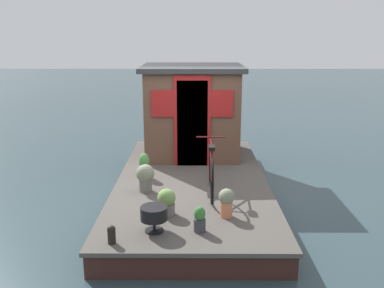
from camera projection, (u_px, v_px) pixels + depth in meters
The scene contains 11 objects.
ground_plane at pixel (192, 198), 7.77m from camera, with size 60.00×60.00×0.00m, color #2D4247.
houseboat_deck at pixel (192, 188), 7.72m from camera, with size 5.46×2.70×0.40m.
houseboat_cabin at pixel (192, 110), 8.99m from camera, with size 1.87×2.12×1.92m.
bicycle at pixel (211, 169), 6.92m from camera, with size 1.68×0.50×0.86m.
potted_plant_lavender at pixel (200, 219), 5.56m from camera, with size 0.16×0.16×0.36m.
potted_plant_succulent at pixel (167, 202), 6.08m from camera, with size 0.27×0.27×0.39m.
potted_plant_fern at pixel (145, 176), 6.98m from camera, with size 0.31×0.31×0.47m.
potted_plant_ivy at pixel (144, 166), 7.65m from camera, with size 0.21×0.21×0.46m.
potted_plant_mint at pixel (226, 201), 6.00m from camera, with size 0.23×0.23×0.43m.
charcoal_grill at pixel (154, 214), 5.55m from camera, with size 0.36×0.36×0.35m.
mooring_bollard at pixel (112, 234), 5.25m from camera, with size 0.11×0.11×0.24m.
Camera 1 is at (-7.26, -0.04, 2.95)m, focal length 39.21 mm.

